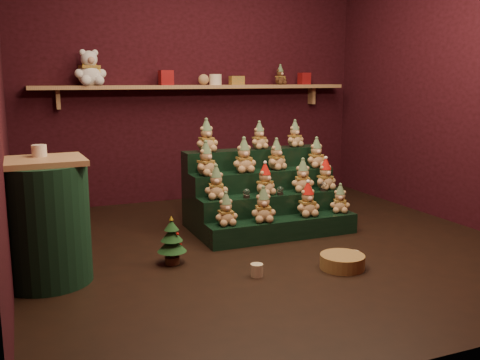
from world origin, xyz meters
name	(u,v)px	position (x,y,z in m)	size (l,w,h in m)	color
ground	(269,245)	(0.00, 0.00, 0.00)	(4.00, 4.00, 0.00)	black
back_wall	(193,78)	(0.00, 2.05, 1.40)	(4.00, 0.10, 2.80)	black
front_wall	(469,77)	(0.00, -2.05, 1.40)	(4.00, 0.10, 2.80)	black
right_wall	(467,78)	(2.05, 0.00, 1.40)	(0.10, 4.00, 2.80)	black
back_shelf	(198,87)	(0.00, 1.87, 1.29)	(3.60, 0.26, 0.24)	tan
riser_tier_front	(283,229)	(0.20, 0.13, 0.09)	(1.40, 0.22, 0.18)	black
riser_tier_midfront	(273,213)	(0.20, 0.35, 0.18)	(1.40, 0.22, 0.36)	black
riser_tier_midback	(263,199)	(0.20, 0.57, 0.27)	(1.40, 0.22, 0.54)	black
riser_tier_back	(253,185)	(0.20, 0.79, 0.36)	(1.40, 0.22, 0.72)	black
teddy_0	(226,209)	(-0.34, 0.14, 0.32)	(0.20, 0.18, 0.27)	tan
teddy_1	(263,205)	(0.00, 0.13, 0.33)	(0.21, 0.19, 0.30)	tan
teddy_2	(308,199)	(0.45, 0.15, 0.33)	(0.21, 0.19, 0.30)	tan
teddy_3	(340,198)	(0.79, 0.15, 0.31)	(0.18, 0.16, 0.26)	tan
teddy_4	(216,182)	(-0.34, 0.37, 0.50)	(0.21, 0.18, 0.29)	tan
teddy_5	(265,179)	(0.12, 0.35, 0.50)	(0.20, 0.18, 0.28)	tan
teddy_6	(303,175)	(0.51, 0.35, 0.51)	(0.21, 0.19, 0.30)	tan
teddy_7	(325,174)	(0.75, 0.35, 0.50)	(0.21, 0.19, 0.29)	tan
teddy_8	(206,159)	(-0.37, 0.56, 0.69)	(0.21, 0.19, 0.30)	tan
teddy_9	(244,155)	(0.01, 0.57, 0.69)	(0.22, 0.20, 0.31)	tan
teddy_10	(276,154)	(0.35, 0.59, 0.68)	(0.20, 0.18, 0.29)	tan
teddy_11	(316,153)	(0.76, 0.55, 0.68)	(0.20, 0.18, 0.28)	tan
teddy_12	(206,136)	(-0.28, 0.78, 0.87)	(0.21, 0.19, 0.30)	tan
teddy_13	(259,136)	(0.26, 0.78, 0.85)	(0.18, 0.16, 0.26)	tan
teddy_14	(295,134)	(0.65, 0.79, 0.85)	(0.18, 0.17, 0.26)	tan
snow_globe_a	(247,193)	(-0.09, 0.29, 0.40)	(0.06, 0.06, 0.08)	black
snow_globe_b	(280,190)	(0.24, 0.29, 0.40)	(0.06, 0.06, 0.08)	black
snow_globe_c	(323,186)	(0.69, 0.29, 0.41)	(0.07, 0.07, 0.09)	black
side_table	(45,222)	(-1.78, -0.15, 0.43)	(0.60, 0.60, 0.87)	tan
table_ornament	(39,151)	(-1.78, -0.05, 0.91)	(0.10, 0.10, 0.08)	beige
mini_christmas_tree	(172,241)	(-0.88, -0.13, 0.18)	(0.22, 0.22, 0.38)	#472B19
mug_left	(257,270)	(-0.39, -0.61, 0.05)	(0.09, 0.09, 0.09)	beige
mug_right	(353,258)	(0.38, -0.67, 0.05)	(0.10, 0.10, 0.10)	beige
wicker_basket	(342,262)	(0.26, -0.71, 0.05)	(0.33, 0.33, 0.10)	olive
white_bear	(89,63)	(-1.18, 1.84, 1.55)	(0.33, 0.29, 0.46)	white
brown_bear	(280,75)	(1.01, 1.84, 1.43)	(0.16, 0.15, 0.23)	#472917
gift_tin_red_a	(166,78)	(-0.37, 1.85, 1.40)	(0.14, 0.14, 0.16)	maroon
gift_tin_cream	(215,80)	(0.20, 1.85, 1.38)	(0.14, 0.14, 0.12)	beige
gift_tin_red_b	(304,79)	(1.34, 1.85, 1.39)	(0.12, 0.12, 0.14)	maroon
shelf_plush_ball	(204,80)	(0.06, 1.85, 1.38)	(0.12, 0.12, 0.12)	tan
scarf_gift_box	(237,80)	(0.46, 1.85, 1.37)	(0.16, 0.10, 0.10)	#C4691B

